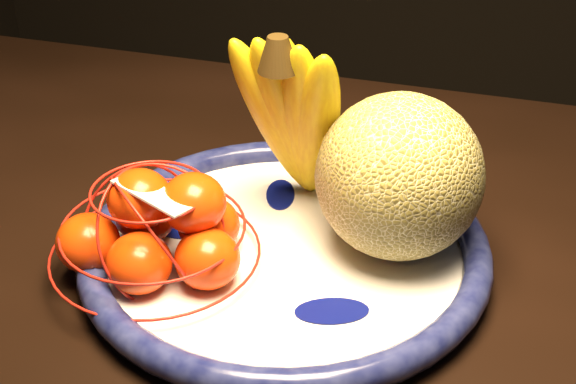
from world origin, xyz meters
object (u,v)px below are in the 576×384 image
(fruit_bowl, at_px, (285,249))
(mandarin_bag, at_px, (159,230))
(banana_bunch, at_px, (296,113))
(cantaloupe, at_px, (399,176))

(fruit_bowl, xyz_separation_m, mandarin_bag, (-0.10, -0.05, 0.04))
(banana_bunch, height_order, mandarin_bag, banana_bunch)
(cantaloupe, height_order, banana_bunch, banana_bunch)
(cantaloupe, relative_size, mandarin_bag, 0.74)
(cantaloupe, distance_m, banana_bunch, 0.11)
(fruit_bowl, height_order, mandarin_bag, mandarin_bag)
(banana_bunch, relative_size, mandarin_bag, 1.04)
(banana_bunch, xyz_separation_m, mandarin_bag, (-0.09, -0.12, -0.07))
(cantaloupe, xyz_separation_m, banana_bunch, (-0.10, 0.04, 0.03))
(cantaloupe, xyz_separation_m, mandarin_bag, (-0.19, -0.09, -0.04))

